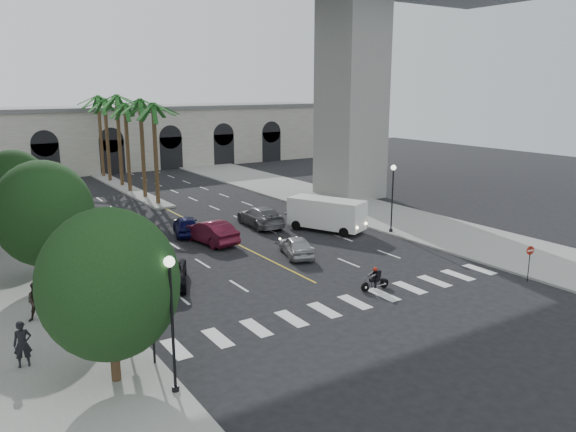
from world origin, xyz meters
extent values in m
plane|color=black|center=(0.00, 0.00, 0.00)|extent=(140.00, 140.00, 0.00)
cube|color=gray|center=(-15.00, 15.00, 0.07)|extent=(8.00, 100.00, 0.15)
cube|color=gray|center=(15.00, 15.00, 0.07)|extent=(8.00, 100.00, 0.15)
cube|color=gray|center=(0.00, 38.00, 0.10)|extent=(2.00, 24.00, 0.20)
cube|color=beige|center=(0.00, 55.00, 4.00)|extent=(70.00, 10.00, 8.00)
cube|color=slate|center=(0.00, 55.00, 8.25)|extent=(71.00, 10.50, 0.50)
cube|color=gray|center=(18.50, 22.00, 10.40)|extent=(5.00, 6.00, 20.80)
cylinder|color=#47331E|center=(0.00, 28.00, 4.75)|extent=(0.40, 0.40, 9.50)
cylinder|color=#47331E|center=(0.10, 32.00, 4.90)|extent=(0.40, 0.40, 9.80)
cylinder|color=#47331E|center=(-0.20, 36.00, 4.65)|extent=(0.40, 0.40, 9.30)
cylinder|color=#47331E|center=(0.15, 40.00, 5.05)|extent=(0.40, 0.40, 10.10)
cylinder|color=#47331E|center=(-0.10, 44.00, 4.80)|extent=(0.40, 0.40, 9.60)
cylinder|color=#47331E|center=(0.20, 48.00, 4.95)|extent=(0.40, 0.40, 9.90)
cylinder|color=#382616|center=(-13.00, -3.00, 1.17)|extent=(0.36, 0.36, 2.34)
ellipsoid|color=black|center=(-13.00, -3.00, 4.03)|extent=(5.20, 5.20, 5.72)
cylinder|color=#382616|center=(-13.00, 10.00, 1.22)|extent=(0.36, 0.36, 2.45)
ellipsoid|color=black|center=(-13.00, 10.00, 4.22)|extent=(5.44, 5.44, 5.98)
cylinder|color=#382616|center=(-13.00, 22.00, 1.13)|extent=(0.36, 0.36, 2.27)
ellipsoid|color=black|center=(-13.00, 22.00, 3.91)|extent=(5.04, 5.04, 5.54)
cylinder|color=black|center=(-11.40, -5.00, 0.18)|extent=(0.28, 0.28, 0.36)
cylinder|color=black|center=(-11.40, -5.00, 2.60)|extent=(0.11, 0.11, 5.00)
sphere|color=white|center=(-11.40, -5.00, 5.15)|extent=(0.40, 0.40, 0.40)
cylinder|color=black|center=(-11.40, 16.00, 0.18)|extent=(0.28, 0.28, 0.36)
cylinder|color=black|center=(-11.40, 16.00, 2.60)|extent=(0.11, 0.11, 5.00)
sphere|color=white|center=(-11.40, 16.00, 5.15)|extent=(0.40, 0.40, 0.40)
cylinder|color=black|center=(11.40, 8.00, 0.18)|extent=(0.28, 0.28, 0.36)
cylinder|color=black|center=(11.40, 8.00, 2.60)|extent=(0.11, 0.11, 5.00)
sphere|color=white|center=(11.40, 8.00, 5.15)|extent=(0.40, 0.40, 0.40)
cylinder|color=black|center=(-11.30, -2.50, 1.75)|extent=(0.10, 0.10, 3.50)
cube|color=black|center=(-11.30, -2.50, 3.25)|extent=(0.25, 0.18, 0.80)
cylinder|color=black|center=(-11.30, 1.50, 1.75)|extent=(0.10, 0.10, 3.50)
cube|color=black|center=(-11.30, 1.50, 3.25)|extent=(0.25, 0.18, 0.80)
cylinder|color=black|center=(1.47, -0.62, 0.27)|extent=(0.55, 0.13, 0.54)
cylinder|color=black|center=(2.77, -0.72, 0.27)|extent=(0.55, 0.13, 0.54)
cube|color=silver|center=(2.17, -0.67, 0.34)|extent=(0.38, 0.28, 0.24)
cube|color=black|center=(2.03, -0.66, 0.60)|extent=(0.51, 0.23, 0.18)
cube|color=black|center=(2.44, -0.69, 0.56)|extent=(0.42, 0.25, 0.11)
cylinder|color=black|center=(1.67, -0.64, 0.80)|extent=(0.06, 0.50, 0.03)
cube|color=black|center=(2.23, -0.68, 0.91)|extent=(0.26, 0.36, 0.47)
cube|color=black|center=(2.38, -0.69, 0.95)|extent=(0.15, 0.28, 0.34)
sphere|color=#AA180B|center=(2.10, -0.67, 1.21)|extent=(0.24, 0.24, 0.24)
imported|color=#A5A5A9|center=(1.98, 7.07, 0.70)|extent=(2.87, 4.41, 1.40)
imported|color=#571123|center=(-1.50, 13.10, 0.84)|extent=(2.47, 5.30, 1.68)
imported|color=black|center=(-7.44, 6.53, 0.73)|extent=(4.27, 5.78, 1.46)
imported|color=slate|center=(4.10, 15.52, 0.81)|extent=(2.77, 5.79, 1.63)
imported|color=#0E0E42|center=(-2.04, 16.28, 0.75)|extent=(2.94, 4.70, 1.49)
cube|color=white|center=(7.72, 11.41, 1.44)|extent=(4.53, 6.36, 2.22)
cube|color=black|center=(8.91, 8.85, 1.72)|extent=(1.97, 1.11, 0.94)
cylinder|color=black|center=(7.65, 9.06, 0.39)|extent=(0.61, 0.83, 0.78)
cylinder|color=black|center=(9.56, 9.94, 0.39)|extent=(0.61, 0.83, 0.78)
cylinder|color=black|center=(5.88, 12.87, 0.39)|extent=(0.61, 0.83, 0.78)
cylinder|color=black|center=(7.78, 13.76, 0.39)|extent=(0.61, 0.83, 0.78)
imported|color=black|center=(-15.79, 0.08, 1.10)|extent=(0.75, 0.55, 1.91)
imported|color=black|center=(-14.51, 4.62, 1.11)|extent=(1.09, 0.94, 1.93)
cylinder|color=black|center=(10.50, -4.49, 1.06)|extent=(0.05, 0.05, 2.12)
cylinder|color=#A1190B|center=(10.50, -4.49, 1.90)|extent=(0.52, 0.15, 0.53)
cube|color=silver|center=(10.50, -4.49, 1.90)|extent=(0.40, 0.11, 0.09)
camera|label=1|loc=(-18.05, -22.99, 11.13)|focal=35.00mm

